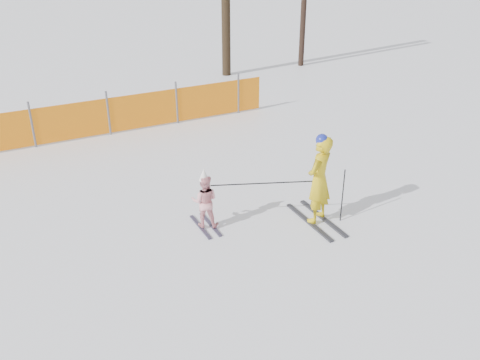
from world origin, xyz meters
name	(u,v)px	position (x,y,z in m)	size (l,w,h in m)	color
ground	(252,237)	(0.00, 0.00, 0.00)	(120.00, 120.00, 0.00)	white
adult	(319,179)	(1.44, -0.06, 0.94)	(0.78, 1.58, 1.88)	black
child	(205,201)	(-0.64, 0.75, 0.58)	(0.66, 0.96, 1.27)	black
ski_poles	(292,188)	(0.94, 0.13, 0.78)	(2.43, 0.99, 1.14)	black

